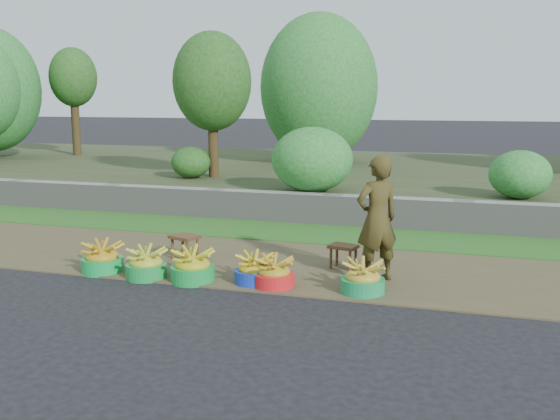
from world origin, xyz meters
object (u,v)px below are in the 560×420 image
(basin_a, at_px, (102,259))
(stool_left, at_px, (185,240))
(basin_e, at_px, (274,274))
(basin_c, at_px, (193,267))
(basin_f, at_px, (363,279))
(stool_right, at_px, (343,250))
(vendor_woman, at_px, (377,219))
(basin_d, at_px, (255,271))
(basin_b, at_px, (146,265))

(basin_a, xyz_separation_m, stool_left, (0.75, 0.88, 0.11))
(basin_e, bearing_deg, basin_c, -176.62)
(basin_f, xyz_separation_m, stool_right, (-0.42, 0.96, 0.10))
(basin_e, height_order, vendor_woman, vendor_woman)
(stool_right, bearing_deg, stool_left, -175.64)
(stool_left, bearing_deg, basin_f, -16.72)
(basin_c, distance_m, basin_f, 2.08)
(basin_f, distance_m, stool_right, 1.05)
(basin_f, height_order, stool_right, basin_f)
(basin_f, xyz_separation_m, stool_left, (-2.62, 0.79, 0.11))
(stool_left, bearing_deg, basin_e, -28.55)
(basin_d, relative_size, basin_f, 0.97)
(basin_b, xyz_separation_m, stool_left, (0.08, 0.95, 0.11))
(vendor_woman, bearing_deg, basin_f, 42.86)
(stool_right, bearing_deg, basin_f, -66.40)
(basin_c, bearing_deg, basin_f, 3.56)
(basin_e, bearing_deg, basin_d, 165.52)
(basin_b, relative_size, basin_c, 0.94)
(basin_a, bearing_deg, stool_left, 49.45)
(basin_f, height_order, vendor_woman, vendor_woman)
(basin_a, bearing_deg, basin_d, 2.55)
(stool_right, distance_m, vendor_woman, 0.83)
(basin_c, bearing_deg, basin_d, 9.59)
(vendor_woman, bearing_deg, basin_e, -11.36)
(stool_left, height_order, vendor_woman, vendor_woman)
(basin_a, distance_m, vendor_woman, 3.55)
(basin_b, height_order, stool_left, basin_b)
(stool_left, height_order, stool_right, stool_left)
(basin_e, distance_m, stool_right, 1.21)
(basin_a, relative_size, basin_c, 0.98)
(basin_a, height_order, basin_f, basin_a)
(basin_b, bearing_deg, basin_d, 6.54)
(basin_a, bearing_deg, basin_f, 1.56)
(basin_b, height_order, stool_right, basin_b)
(stool_right, bearing_deg, basin_c, -146.84)
(basin_c, relative_size, stool_left, 1.20)
(basin_b, height_order, basin_f, basin_b)
(basin_b, xyz_separation_m, basin_d, (1.38, 0.16, -0.01))
(basin_f, relative_size, stool_left, 1.13)
(basin_a, xyz_separation_m, basin_f, (3.37, 0.09, -0.01))
(basin_a, bearing_deg, stool_right, 19.51)
(basin_a, xyz_separation_m, basin_d, (2.06, 0.09, -0.01))
(basin_d, xyz_separation_m, basin_e, (0.27, -0.07, -0.00))
(basin_b, distance_m, basin_c, 0.62)
(basin_a, xyz_separation_m, stool_right, (2.96, 1.05, 0.09))
(basin_d, height_order, stool_left, basin_d)
(basin_a, relative_size, basin_b, 1.04)
(basin_d, bearing_deg, basin_f, -0.00)
(basin_c, xyz_separation_m, basin_e, (1.03, 0.06, -0.02))
(basin_e, bearing_deg, basin_f, 3.73)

